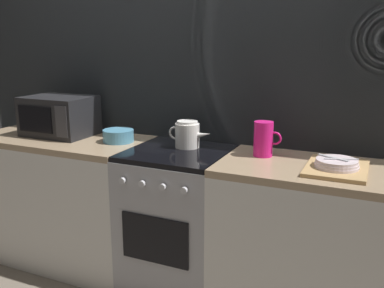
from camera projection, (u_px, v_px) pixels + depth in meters
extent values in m
plane|color=#6B6054|center=(179.00, 284.00, 2.78)|extent=(8.00, 8.00, 0.00)
cube|color=gray|center=(199.00, 95.00, 2.78)|extent=(3.60, 0.05, 2.40)
cube|color=#A8B2BC|center=(198.00, 95.00, 2.76)|extent=(3.58, 0.01, 2.39)
cube|color=silver|center=(65.00, 201.00, 3.03)|extent=(1.20, 0.60, 0.86)
cube|color=#9E8466|center=(60.00, 140.00, 2.92)|extent=(1.20, 0.60, 0.04)
cube|color=#9E9EA3|center=(178.00, 222.00, 2.67)|extent=(0.60, 0.60, 0.87)
cube|color=black|center=(178.00, 153.00, 2.56)|extent=(0.59, 0.59, 0.03)
cube|color=black|center=(155.00, 240.00, 2.40)|extent=(0.42, 0.01, 0.28)
cylinder|color=#B7B7BC|center=(122.00, 181.00, 2.38)|extent=(0.04, 0.02, 0.04)
cylinder|color=#B7B7BC|center=(142.00, 184.00, 2.33)|extent=(0.04, 0.02, 0.04)
cylinder|color=#B7B7BC|center=(163.00, 187.00, 2.28)|extent=(0.04, 0.02, 0.04)
cylinder|color=#B7B7BC|center=(184.00, 190.00, 2.23)|extent=(0.04, 0.02, 0.04)
cube|color=silver|center=(327.00, 251.00, 2.31)|extent=(1.20, 0.60, 0.86)
cube|color=#9E8466|center=(334.00, 172.00, 2.20)|extent=(1.20, 0.60, 0.04)
cube|color=black|center=(60.00, 116.00, 2.95)|extent=(0.46, 0.34, 0.27)
cube|color=black|center=(35.00, 119.00, 2.82)|extent=(0.28, 0.01, 0.17)
cube|color=#333338|center=(61.00, 122.00, 2.73)|extent=(0.09, 0.01, 0.21)
cylinder|color=white|center=(187.00, 135.00, 2.62)|extent=(0.15, 0.15, 0.15)
cylinder|color=white|center=(187.00, 122.00, 2.60)|extent=(0.13, 0.13, 0.02)
cone|color=white|center=(204.00, 135.00, 2.57)|extent=(0.10, 0.04, 0.05)
torus|color=white|center=(175.00, 133.00, 2.65)|extent=(0.08, 0.01, 0.08)
cylinder|color=teal|center=(118.00, 136.00, 2.77)|extent=(0.20, 0.20, 0.08)
cylinder|color=#E5197A|center=(263.00, 139.00, 2.42)|extent=(0.11, 0.11, 0.20)
torus|color=#E5197A|center=(275.00, 138.00, 2.39)|extent=(0.08, 0.01, 0.08)
cube|color=tan|center=(337.00, 168.00, 2.18)|extent=(0.30, 0.40, 0.02)
cylinder|color=silver|center=(336.00, 166.00, 2.15)|extent=(0.22, 0.22, 0.01)
cylinder|color=silver|center=(337.00, 163.00, 2.15)|extent=(0.21, 0.21, 0.01)
cylinder|color=silver|center=(337.00, 161.00, 2.15)|extent=(0.21, 0.21, 0.01)
cylinder|color=silver|center=(341.00, 159.00, 2.14)|extent=(0.16, 0.07, 0.01)
cube|color=silver|center=(333.00, 158.00, 2.16)|extent=(0.16, 0.09, 0.00)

